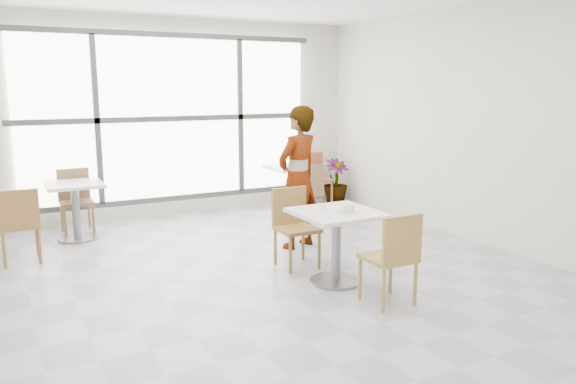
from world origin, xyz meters
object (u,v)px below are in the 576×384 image
person (298,178)px  bg_table_right (292,183)px  bg_chair_left_near (19,221)px  bg_chair_right_far (315,175)px  chair_far (294,221)px  bg_chair_right_near (307,190)px  coffee_cup (321,208)px  bg_table_left (75,203)px  bg_chair_left_far (75,196)px  main_table (336,233)px  oatmeal_bowl (346,208)px  chair_near (394,253)px  plant_right (336,181)px

person → bg_table_right: 1.91m
bg_chair_left_near → bg_chair_right_far: 4.77m
chair_far → bg_chair_left_near: size_ratio=1.00×
bg_chair_right_near → bg_chair_right_far: same height
coffee_cup → person: bearing=71.5°
bg_table_left → bg_chair_left_far: bg_chair_left_far is taller
chair_far → bg_table_right: (1.21, 2.28, -0.01)m
coffee_cup → bg_table_right: (1.23, 2.91, -0.29)m
main_table → chair_far: 0.73m
bg_table_left → bg_chair_left_far: size_ratio=0.86×
person → bg_chair_left_far: 3.14m
main_table → bg_table_right: (1.11, 3.00, -0.04)m
coffee_cup → main_table: bearing=-36.4°
main_table → person: 1.40m
bg_chair_left_far → coffee_cup: bearing=-59.5°
bg_table_right → oatmeal_bowl: bearing=-108.8°
bg_chair_right_near → chair_near: bearing=74.4°
chair_far → bg_table_left: size_ratio=1.16×
bg_chair_left_far → main_table: bearing=-58.6°
bg_chair_left_near → bg_table_right: bearing=-168.1°
coffee_cup → bg_table_left: 3.52m
bg_table_right → plant_right: size_ratio=0.98×
oatmeal_bowl → bg_chair_left_near: bearing=141.5°
main_table → oatmeal_bowl: size_ratio=3.81×
main_table → bg_table_left: 3.65m
oatmeal_bowl → coffee_cup: size_ratio=1.32×
chair_far → main_table: bearing=-81.7°
main_table → chair_far: bearing=98.3°
main_table → bg_chair_left_near: bearing=142.3°
chair_far → bg_table_left: chair_far is taller
oatmeal_bowl → plant_right: 4.04m
bg_chair_left_near → plant_right: size_ratio=1.14×
chair_far → bg_chair_left_far: size_ratio=1.00×
chair_near → oatmeal_bowl: chair_near is taller
bg_table_left → bg_chair_left_far: 0.40m
bg_table_left → bg_chair_right_near: bearing=-11.9°
main_table → chair_near: 0.77m
bg_chair_left_far → chair_far: bearing=-53.6°
main_table → oatmeal_bowl: oatmeal_bowl is taller
oatmeal_bowl → plant_right: bearing=58.7°
person → plant_right: bearing=-153.8°
chair_near → bg_chair_right_near: size_ratio=1.00×
bg_chair_left_near → bg_chair_left_far: (0.74, 1.20, 0.00)m
coffee_cup → plant_right: coffee_cup is taller
bg_chair_left_near → plant_right: bearing=-166.8°
oatmeal_bowl → bg_table_left: 3.77m
chair_far → person: person is taller
main_table → bg_chair_left_near: 3.55m
chair_near → bg_table_left: 4.36m
bg_table_right → bg_chair_right_near: 0.69m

